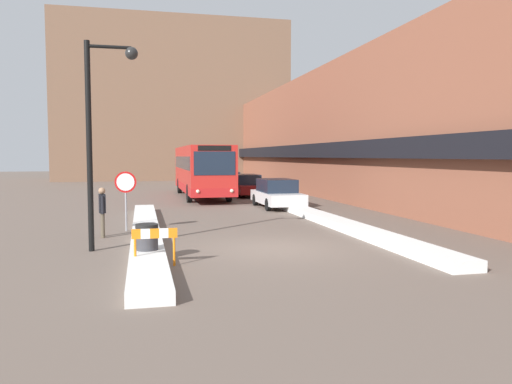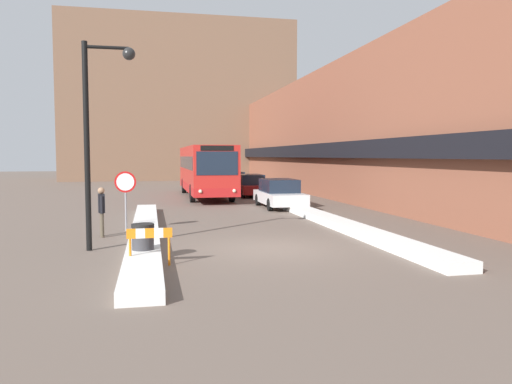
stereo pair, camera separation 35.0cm
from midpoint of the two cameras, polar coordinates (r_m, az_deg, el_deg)
name	(u,v)px [view 2 (the right image)]	position (r m, az deg, el deg)	size (l,w,h in m)	color
ground_plane	(270,249)	(14.68, 2.27, -6.49)	(160.00, 160.00, 0.00)	#66564C
building_row_right	(321,137)	(40.35, 7.70, 6.22)	(5.50, 60.00, 8.42)	brown
building_backdrop_far	(179,102)	(59.48, -8.58, 10.17)	(26.00, 8.00, 18.02)	brown
snow_bank_left	(145,232)	(17.36, -12.01, -4.46)	(0.90, 16.40, 0.28)	silver
snow_bank_right	(326,219)	(20.58, 8.50, -3.06)	(0.90, 18.43, 0.29)	silver
city_bus	(205,170)	(33.10, -5.52, 2.54)	(2.61, 12.30, 3.31)	red
parked_car_front	(279,193)	(26.14, 3.06, -0.17)	(1.90, 4.57, 1.50)	silver
parked_car_middle	(250,185)	(33.73, -0.37, 0.77)	(1.80, 4.68, 1.47)	maroon
parked_car_back	(233,180)	(40.90, -2.42, 1.34)	(1.88, 4.28, 1.42)	#B7B7BC
stop_sign	(125,188)	(18.50, -14.17, 0.45)	(0.76, 0.08, 2.15)	gray
street_lamp	(97,121)	(14.88, -17.03, 7.76)	(1.46, 0.36, 5.90)	black
pedestrian	(102,207)	(17.39, -16.69, -1.67)	(0.26, 0.54, 1.66)	brown
trash_bin	(143,242)	(13.30, -12.06, -5.59)	(0.59, 0.59, 0.95)	#38383D
construction_barricade	(150,239)	(12.50, -11.27, -5.33)	(1.10, 0.06, 0.94)	orange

